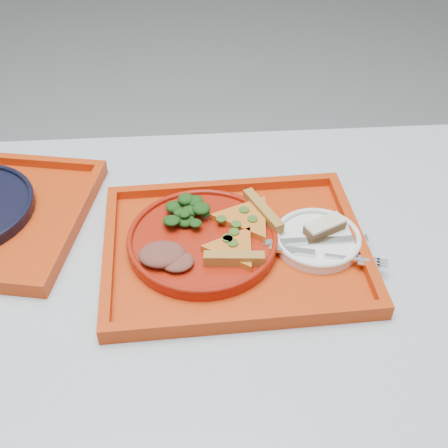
{
  "coord_description": "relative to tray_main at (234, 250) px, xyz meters",
  "views": [
    {
      "loc": [
        0.15,
        -0.69,
        1.44
      ],
      "look_at": [
        0.2,
        0.05,
        0.78
      ],
      "focal_mm": 45.0,
      "sensor_mm": 36.0,
      "label": 1
    }
  ],
  "objects": [
    {
      "name": "table",
      "position": [
        -0.22,
        -0.01,
        -0.08
      ],
      "size": [
        1.6,
        0.8,
        0.75
      ],
      "color": "#9CA5B0",
      "rests_on": "ground"
    },
    {
      "name": "knife",
      "position": [
        0.14,
        -0.01,
        0.02
      ],
      "size": [
        0.19,
        0.02,
        0.01
      ],
      "primitive_type": "cube",
      "rotation": [
        0.0,
        0.0,
        0.02
      ],
      "color": "silver",
      "rests_on": "side_plate"
    },
    {
      "name": "meat_portion",
      "position": [
        -0.12,
        -0.04,
        0.04
      ],
      "size": [
        0.08,
        0.06,
        0.02
      ],
      "primitive_type": "ellipsoid",
      "color": "brown",
      "rests_on": "dinner_plate"
    },
    {
      "name": "pizza_slice_a",
      "position": [
        -0.0,
        -0.03,
        0.03
      ],
      "size": [
        0.11,
        0.12,
        0.02
      ],
      "primitive_type": null,
      "rotation": [
        0.0,
        0.0,
        1.49
      ],
      "color": "orange",
      "rests_on": "dinner_plate"
    },
    {
      "name": "dinner_plate",
      "position": [
        -0.05,
        0.01,
        0.02
      ],
      "size": [
        0.26,
        0.26,
        0.02
      ],
      "primitive_type": "cylinder",
      "color": "maroon",
      "rests_on": "tray_main"
    },
    {
      "name": "tray_main",
      "position": [
        0.0,
        0.0,
        0.0
      ],
      "size": [
        0.46,
        0.37,
        0.01
      ],
      "primitive_type": "cube",
      "rotation": [
        0.0,
        0.0,
        0.03
      ],
      "color": "#B22F09",
      "rests_on": "table"
    },
    {
      "name": "fork",
      "position": [
        0.15,
        -0.05,
        0.02
      ],
      "size": [
        0.18,
        0.07,
        0.01
      ],
      "primitive_type": "cube",
      "rotation": [
        0.0,
        0.0,
        -0.26
      ],
      "color": "silver",
      "rests_on": "side_plate"
    },
    {
      "name": "dessert_bar",
      "position": [
        0.16,
        0.02,
        0.03
      ],
      "size": [
        0.08,
        0.06,
        0.02
      ],
      "rotation": [
        0.0,
        0.0,
        0.45
      ],
      "color": "#462E17",
      "rests_on": "side_plate"
    },
    {
      "name": "side_plate",
      "position": [
        0.15,
        0.0,
        0.01
      ],
      "size": [
        0.15,
        0.15,
        0.01
      ],
      "primitive_type": "cylinder",
      "color": "white",
      "rests_on": "tray_main"
    },
    {
      "name": "salad_heap",
      "position": [
        -0.08,
        0.06,
        0.04
      ],
      "size": [
        0.08,
        0.07,
        0.04
      ],
      "primitive_type": "ellipsoid",
      "color": "black",
      "rests_on": "dinner_plate"
    },
    {
      "name": "pizza_slice_b",
      "position": [
        0.03,
        0.05,
        0.03
      ],
      "size": [
        0.17,
        0.16,
        0.02
      ],
      "primitive_type": null,
      "rotation": [
        0.0,
        0.0,
        3.55
      ],
      "color": "orange",
      "rests_on": "dinner_plate"
    }
  ]
}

